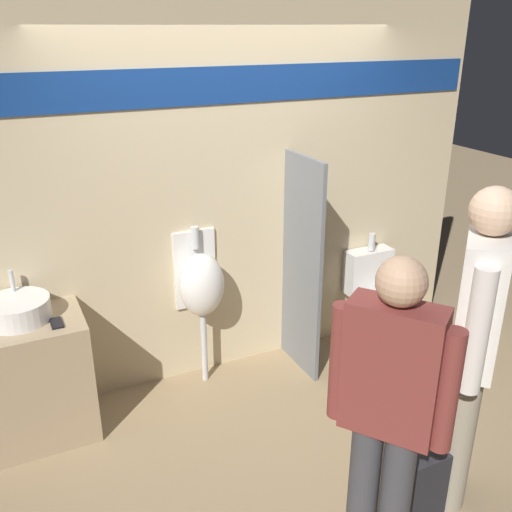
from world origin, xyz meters
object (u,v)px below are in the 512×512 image
at_px(sink_basin, 17,310).
at_px(person_in_vest, 388,409).
at_px(cell_phone, 57,323).
at_px(toilet, 380,309).
at_px(person_with_lanyard, 473,340).
at_px(shopping_bag, 419,484).
at_px(urinal_near_counter, 201,284).

relative_size(sink_basin, person_in_vest, 0.24).
bearing_deg(cell_phone, toilet, 1.43).
bearing_deg(cell_phone, person_with_lanyard, -37.56).
bearing_deg(sink_basin, person_in_vest, -51.23).
bearing_deg(shopping_bag, urinal_near_counter, 108.99).
height_order(sink_basin, person_with_lanyard, person_with_lanyard).
relative_size(sink_basin, shopping_bag, 0.75).
bearing_deg(shopping_bag, cell_phone, 137.12).
bearing_deg(shopping_bag, person_in_vest, -161.67).
bearing_deg(cell_phone, shopping_bag, -42.88).
bearing_deg(sink_basin, toilet, -1.93).
relative_size(sink_basin, urinal_near_counter, 0.33).
height_order(sink_basin, cell_phone, sink_basin).
height_order(urinal_near_counter, shopping_bag, urinal_near_counter).
bearing_deg(toilet, sink_basin, 178.07).
relative_size(urinal_near_counter, person_with_lanyard, 0.66).
bearing_deg(person_with_lanyard, sink_basin, 99.61).
distance_m(urinal_near_counter, shopping_bag, 1.90).
height_order(cell_phone, person_with_lanyard, person_with_lanyard).
distance_m(toilet, shopping_bag, 1.80).
distance_m(urinal_near_counter, toilet, 1.57).
distance_m(toilet, person_with_lanyard, 1.76).
xyz_separation_m(sink_basin, shopping_bag, (1.80, -1.64, -0.69)).
distance_m(cell_phone, person_with_lanyard, 2.38).
distance_m(cell_phone, toilet, 2.55).
xyz_separation_m(toilet, shopping_bag, (-0.90, -1.55, -0.13)).
bearing_deg(person_in_vest, person_with_lanyard, -111.88).
height_order(sink_basin, person_in_vest, person_in_vest).
distance_m(sink_basin, toilet, 2.76).
xyz_separation_m(cell_phone, shopping_bag, (1.60, -1.49, -0.63)).
bearing_deg(person_in_vest, urinal_near_counter, -29.54).
distance_m(cell_phone, shopping_bag, 2.27).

